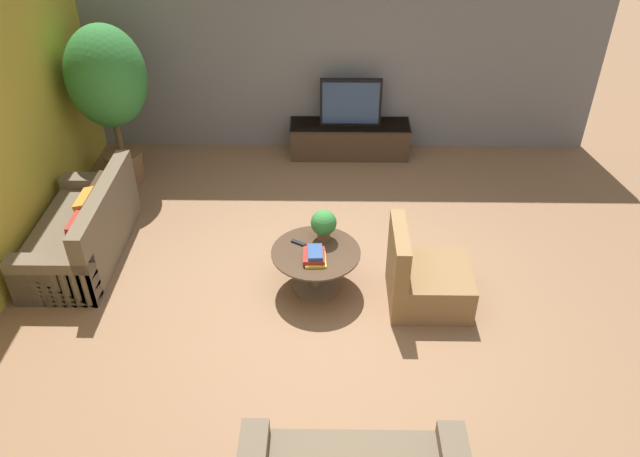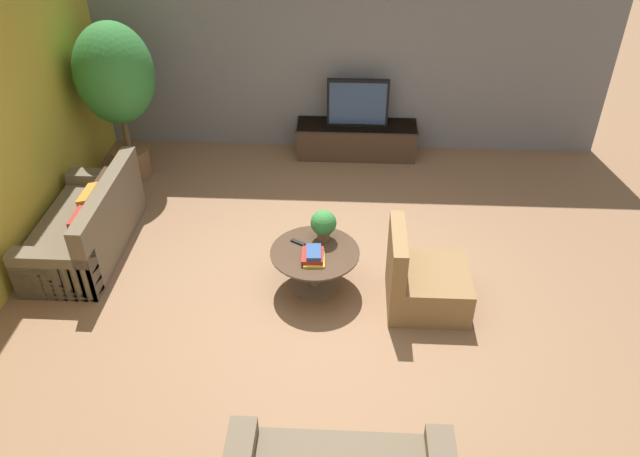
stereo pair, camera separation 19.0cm
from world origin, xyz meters
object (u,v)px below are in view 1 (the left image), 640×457
(media_console, at_px, (350,139))
(potted_plant_tabletop, at_px, (324,224))
(armchair_wicker, at_px, (424,279))
(television, at_px, (351,103))
(coffee_table, at_px, (316,262))
(potted_palm_tall, at_px, (108,84))
(couch_by_wall, at_px, (84,233))

(media_console, relative_size, potted_plant_tabletop, 5.02)
(armchair_wicker, bearing_deg, television, 12.23)
(television, xyz_separation_m, coffee_table, (-0.42, -2.87, -0.47))
(media_console, xyz_separation_m, coffee_table, (-0.42, -2.87, 0.07))
(television, relative_size, potted_palm_tall, 0.40)
(television, xyz_separation_m, couch_by_wall, (-2.97, -2.36, -0.50))
(armchair_wicker, height_order, potted_plant_tabletop, armchair_wicker)
(media_console, relative_size, couch_by_wall, 0.94)
(potted_plant_tabletop, bearing_deg, television, 82.74)
(couch_by_wall, xyz_separation_m, potted_palm_tall, (-0.01, 1.64, 1.04))
(television, relative_size, coffee_table, 0.92)
(potted_plant_tabletop, bearing_deg, couch_by_wall, 173.60)
(coffee_table, distance_m, potted_plant_tabletop, 0.40)
(armchair_wicker, height_order, potted_palm_tall, potted_palm_tall)
(coffee_table, bearing_deg, armchair_wicker, -10.56)
(potted_palm_tall, bearing_deg, media_console, 13.63)
(television, bearing_deg, media_console, 90.00)
(television, height_order, potted_palm_tall, potted_palm_tall)
(media_console, distance_m, couch_by_wall, 3.79)
(television, height_order, potted_plant_tabletop, television)
(potted_palm_tall, bearing_deg, armchair_wicker, -32.89)
(television, bearing_deg, couch_by_wall, -141.55)
(potted_palm_tall, bearing_deg, couch_by_wall, -89.73)
(coffee_table, xyz_separation_m, armchair_wicker, (1.08, -0.20, -0.04))
(media_console, bearing_deg, coffee_table, -98.22)
(coffee_table, height_order, potted_palm_tall, potted_palm_tall)
(coffee_table, bearing_deg, potted_palm_tall, 139.93)
(coffee_table, xyz_separation_m, potted_plant_tabletop, (0.08, 0.22, 0.33))
(potted_palm_tall, height_order, potted_plant_tabletop, potted_palm_tall)
(couch_by_wall, relative_size, potted_palm_tall, 0.86)
(armchair_wicker, bearing_deg, potted_palm_tall, 57.11)
(coffee_table, bearing_deg, potted_plant_tabletop, 70.74)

